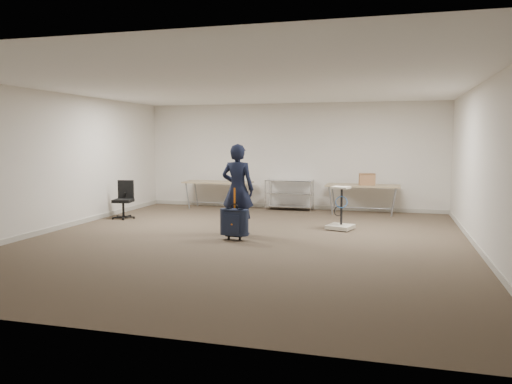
% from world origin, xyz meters
% --- Properties ---
extents(ground, '(9.00, 9.00, 0.00)m').
position_xyz_m(ground, '(0.00, 0.00, 0.00)').
color(ground, '#413528').
rests_on(ground, ground).
extents(room_shell, '(8.00, 9.00, 9.00)m').
position_xyz_m(room_shell, '(0.00, 1.38, 0.05)').
color(room_shell, silver).
rests_on(room_shell, ground).
extents(folding_table_left, '(1.80, 0.75, 0.73)m').
position_xyz_m(folding_table_left, '(-1.90, 3.95, 0.68)').
color(folding_table_left, '#957B5B').
rests_on(folding_table_left, ground).
extents(folding_table_right, '(1.80, 0.75, 0.73)m').
position_xyz_m(folding_table_right, '(1.90, 3.95, 0.68)').
color(folding_table_right, '#957B5B').
rests_on(folding_table_right, ground).
extents(wire_shelf, '(1.22, 0.47, 0.80)m').
position_xyz_m(wire_shelf, '(0.00, 4.20, 0.44)').
color(wire_shelf, silver).
rests_on(wire_shelf, ground).
extents(person, '(0.66, 0.44, 1.77)m').
position_xyz_m(person, '(-0.31, 0.63, 0.88)').
color(person, black).
rests_on(person, ground).
extents(suitcase, '(0.37, 0.24, 0.97)m').
position_xyz_m(suitcase, '(-0.20, 0.03, 0.33)').
color(suitcase, black).
rests_on(suitcase, ground).
extents(office_chair, '(0.54, 0.54, 0.89)m').
position_xyz_m(office_chair, '(-3.47, 1.79, 0.27)').
color(office_chair, black).
rests_on(office_chair, ground).
extents(equipment_cart, '(0.60, 0.60, 0.89)m').
position_xyz_m(equipment_cart, '(1.59, 1.63, 0.23)').
color(equipment_cart, beige).
rests_on(equipment_cart, ground).
extents(cardboard_box, '(0.42, 0.34, 0.28)m').
position_xyz_m(cardboard_box, '(2.00, 3.96, 0.87)').
color(cardboard_box, olive).
rests_on(cardboard_box, folding_table_right).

